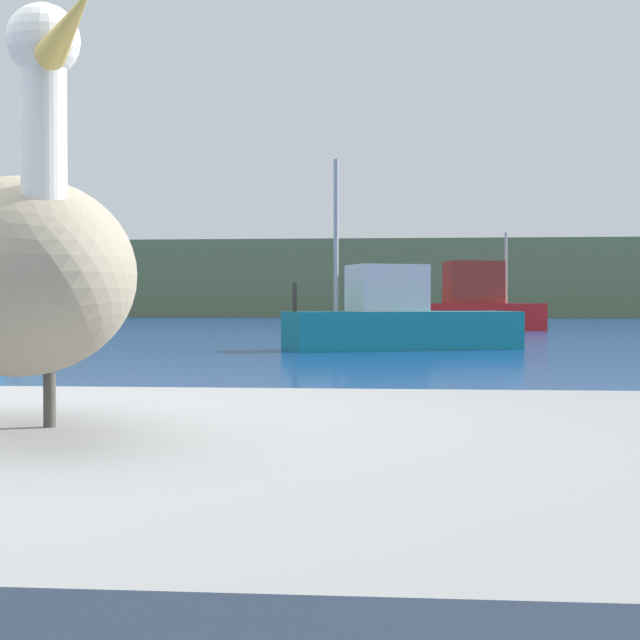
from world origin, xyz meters
name	(u,v)px	position (x,y,z in m)	size (l,w,h in m)	color
hillside_backdrop	(390,279)	(0.00, 79.42, 3.07)	(140.00, 11.02, 6.13)	#6B7A51
pier_dock	(17,620)	(0.56, -0.11, 0.44)	(3.90, 2.42, 0.88)	gray
pelican	(16,273)	(0.57, -0.12, 1.25)	(0.98, 1.29, 0.89)	gray
fishing_boat_red	(461,307)	(3.68, 39.22, 0.98)	(7.39, 3.58, 4.11)	red
fishing_boat_teal	(399,320)	(1.24, 22.28, 0.73)	(6.07, 3.78, 4.67)	teal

